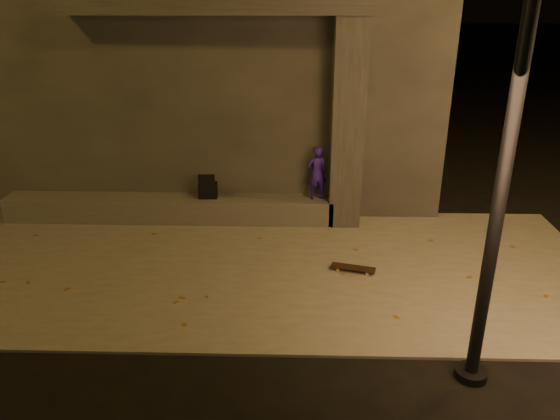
{
  "coord_description": "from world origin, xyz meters",
  "views": [
    {
      "loc": [
        0.8,
        -5.5,
        4.09
      ],
      "look_at": [
        0.59,
        2.0,
        0.98
      ],
      "focal_mm": 35.0,
      "sensor_mm": 36.0,
      "label": 1
    }
  ],
  "objects_px": {
    "backpack": "(208,189)",
    "skateboard": "(353,268)",
    "column": "(347,126)",
    "skateboarder": "(317,173)"
  },
  "relations": [
    {
      "from": "backpack",
      "to": "skateboard",
      "type": "relative_size",
      "value": 0.68
    },
    {
      "from": "column",
      "to": "skateboarder",
      "type": "distance_m",
      "value": 1.0
    },
    {
      "from": "skateboarder",
      "to": "column",
      "type": "bearing_deg",
      "value": 166.84
    },
    {
      "from": "column",
      "to": "backpack",
      "type": "distance_m",
      "value": 2.74
    },
    {
      "from": "skateboard",
      "to": "column",
      "type": "bearing_deg",
      "value": 105.25
    },
    {
      "from": "skateboarder",
      "to": "skateboard",
      "type": "distance_m",
      "value": 2.15
    },
    {
      "from": "column",
      "to": "skateboard",
      "type": "relative_size",
      "value": 5.17
    },
    {
      "from": "skateboarder",
      "to": "skateboard",
      "type": "xyz_separation_m",
      "value": [
        0.51,
        -1.9,
        -0.88
      ]
    },
    {
      "from": "skateboarder",
      "to": "backpack",
      "type": "relative_size",
      "value": 2.07
    },
    {
      "from": "backpack",
      "to": "skateboard",
      "type": "distance_m",
      "value": 3.17
    }
  ]
}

